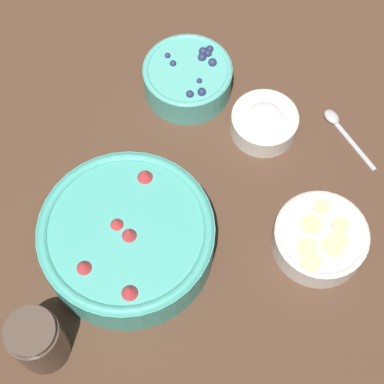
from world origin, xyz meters
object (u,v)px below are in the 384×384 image
at_px(bowl_blueberries, 188,77).
at_px(bowl_bananas, 320,238).
at_px(bowl_strawberries, 127,237).
at_px(jar_chocolate, 39,341).
at_px(bowl_cream, 264,121).

height_order(bowl_blueberries, bowl_bananas, bowl_blueberries).
relative_size(bowl_strawberries, jar_chocolate, 2.47).
relative_size(bowl_blueberries, bowl_cream, 1.36).
distance_m(bowl_bananas, jar_chocolate, 0.45).
xyz_separation_m(bowl_strawberries, jar_chocolate, (-0.17, -0.10, 0.00)).
relative_size(bowl_cream, jar_chocolate, 1.06).
bearing_deg(bowl_blueberries, bowl_strawberries, -129.42).
relative_size(bowl_strawberries, bowl_bananas, 1.82).
bearing_deg(bowl_blueberries, jar_chocolate, -137.01).
bearing_deg(bowl_cream, bowl_blueberries, 123.59).
bearing_deg(bowl_cream, jar_chocolate, -154.72).
distance_m(bowl_blueberries, bowl_bananas, 0.37).
bearing_deg(bowl_strawberries, jar_chocolate, -149.36).
distance_m(bowl_bananas, bowl_cream, 0.23).
xyz_separation_m(bowl_cream, jar_chocolate, (-0.46, -0.22, 0.02)).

